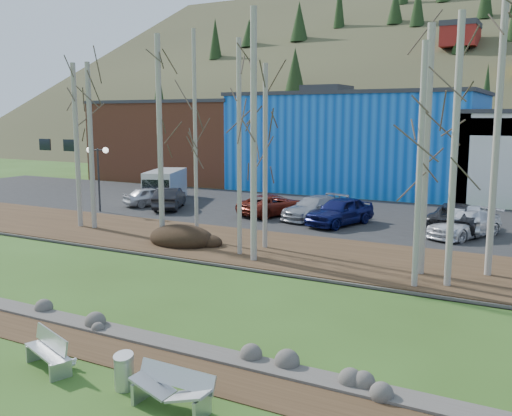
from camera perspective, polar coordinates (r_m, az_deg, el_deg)
The scene contains 36 objects.
ground at distance 14.79m, azimuth -17.94°, elevation -16.67°, with size 200.00×200.00×0.00m, color #2E4C17.
dirt_strip at distance 16.15m, azimuth -12.41°, elevation -14.09°, with size 80.00×1.80×0.03m, color #382616.
near_bank_rocks at distance 16.86m, azimuth -10.13°, elevation -13.04°, with size 80.00×0.80×0.50m, color #47423D, non-canonical shape.
river at distance 20.01m, azimuth -2.73°, elevation -9.28°, with size 80.00×8.00×0.90m, color black, non-canonical shape.
far_bank_rocks at distance 23.46m, azimuth 2.48°, elevation -6.49°, with size 80.00×0.80×0.46m, color #47423D, non-canonical shape.
far_bank at distance 26.26m, azimuth 5.55°, elevation -4.64°, with size 80.00×7.00×0.15m, color #382616.
parking_lot at distance 35.98m, azimuth 12.07°, elevation -1.04°, with size 80.00×14.00×0.14m, color black.
building_brick at distance 58.81m, azimuth -6.82°, elevation 6.77°, with size 16.32×12.24×7.80m.
building_blue at distance 50.62m, azimuth 10.20°, elevation 6.59°, with size 20.40×12.24×8.30m.
hillside at distance 94.21m, azimuth 23.05°, elevation 15.30°, with size 160.00×72.00×35.00m, color #34321E, non-canonical shape.
bench_intact at distance 15.77m, azimuth -19.99°, elevation -13.30°, with size 1.88×1.11×0.90m.
bench_damaged at distance 13.19m, azimuth -8.35°, elevation -17.46°, with size 1.99×0.67×0.88m.
litter_bin at distance 14.21m, azimuth -13.04°, elevation -15.78°, with size 0.46×0.46×0.79m, color #B1B4B5.
seagull at distance 15.71m, azimuth -18.02°, elevation -14.43°, with size 0.42×0.19×0.30m.
dirt_mound at distance 28.21m, azimuth -7.48°, elevation -2.85°, with size 3.43×2.42×0.67m, color black.
birch_0 at distance 32.67m, azimuth -16.18°, elevation 5.92°, with size 0.27×0.27×9.05m.
birch_1 at distance 28.46m, azimuth -6.10°, elevation 7.09°, with size 0.19×0.19×10.33m.
birch_2 at distance 28.55m, azimuth -9.59°, elevation 6.76°, with size 0.27×0.27×10.08m.
birch_3 at distance 25.26m, azimuth -1.69°, elevation 5.93°, with size 0.21×0.21×9.50m.
birch_4 at distance 24.14m, azimuth -0.24°, elevation 7.09°, with size 0.28×0.28×10.60m.
birch_5 at distance 26.61m, azimuth 0.93°, elevation 5.08°, with size 0.22×0.22×8.56m.
birch_6 at distance 21.19m, azimuth 16.05°, elevation 3.96°, with size 0.22×0.22×8.77m.
birch_7 at distance 22.98m, azimuth 16.62°, elevation 5.37°, with size 0.29×0.29×9.61m.
birch_8 at distance 21.58m, azimuth 19.22°, elevation 5.24°, with size 0.25×0.25×9.78m.
birch_9 at distance 23.60m, azimuth 23.08°, elevation 8.90°, with size 0.27×0.27×12.73m.
birch_10 at distance 33.42m, azimuth -17.49°, elevation 5.93°, with size 0.27×0.27×9.05m.
street_lamp at distance 38.36m, azimuth -15.53°, elevation 4.55°, with size 1.59×0.55×4.20m.
car_0 at distance 40.39m, azimuth -10.40°, elevation 1.18°, with size 1.57×3.90×1.33m, color silver.
car_1 at distance 38.77m, azimuth -8.66°, elevation 0.98°, with size 1.53×4.40×1.45m, color black.
car_2 at distance 35.95m, azimuth 1.66°, elevation 0.34°, with size 2.21×4.78×1.33m, color maroon.
car_3 at distance 34.63m, azimuth 5.84°, elevation 0.01°, with size 1.95×4.78×1.39m, color #9A9BA1.
car_4 at distance 32.95m, azimuth 8.39°, elevation -0.32°, with size 1.90×4.72×1.61m, color #101650.
car_5 at distance 32.67m, azimuth 20.05°, elevation -0.99°, with size 1.56×4.47×1.47m, color #ADADB0.
car_6 at distance 32.92m, azimuth 19.39°, elevation -0.82°, with size 2.55×5.52×1.54m, color #28272A.
car_7 at distance 31.40m, azimuth 20.14°, elevation -1.48°, with size 1.93×4.75×1.38m, color silver.
van_grey at distance 42.84m, azimuth -9.13°, elevation 2.25°, with size 3.79×5.43×2.19m.
Camera 1 is at (9.84, -9.03, 6.34)m, focal length 40.00 mm.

